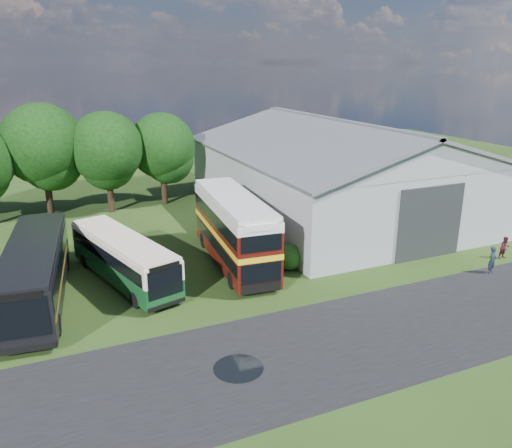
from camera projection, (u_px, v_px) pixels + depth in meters
name	position (u px, v px, depth m)	size (l,w,h in m)	color
ground	(244.00, 329.00, 24.82)	(120.00, 120.00, 0.00)	#203711
asphalt_road	(328.00, 346.00, 23.35)	(60.00, 8.00, 0.02)	black
puddle	(238.00, 369.00, 21.64)	(2.20, 2.20, 0.01)	black
storage_shed	(334.00, 166.00, 43.18)	(18.80, 24.80, 8.15)	gray
tree_mid	(42.00, 144.00, 41.51)	(6.80, 6.80, 9.60)	black
tree_right_a	(106.00, 148.00, 42.69)	(6.26, 6.26, 8.83)	black
tree_right_b	(162.00, 146.00, 45.36)	(5.98, 5.98, 8.45)	black
shrub_front	(289.00, 268.00, 32.18)	(1.70, 1.70, 1.70)	#194714
shrub_mid	(276.00, 258.00, 33.93)	(1.60, 1.60, 1.60)	#194714
shrub_back	(264.00, 248.00, 35.67)	(1.80, 1.80, 1.80)	#194714
bus_green_single	(123.00, 258.00, 29.87)	(5.06, 10.52, 2.83)	black
bus_maroon_double	(234.00, 230.00, 32.29)	(3.61, 10.94, 4.62)	black
bus_dark_single	(35.00, 271.00, 27.26)	(4.11, 12.35, 3.34)	black
visitor_a	(493.00, 260.00, 31.18)	(0.64, 0.42, 1.74)	#161F31
visitor_b	(505.00, 248.00, 33.60)	(0.74, 0.58, 1.52)	#3E131C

